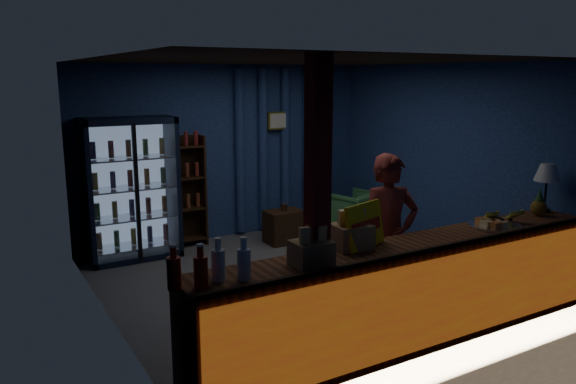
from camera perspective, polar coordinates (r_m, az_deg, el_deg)
name	(u,v)px	position (r m, az deg, el deg)	size (l,w,h in m)	color
ground	(302,278)	(6.95, 1.47, -8.76)	(4.60, 4.60, 0.00)	#515154
room_walls	(303,151)	(6.57, 1.54, 4.19)	(4.60, 4.60, 4.60)	navy
counter	(412,292)	(5.36, 12.50, -9.92)	(4.40, 0.57, 0.99)	brown
support_post	(317,220)	(4.49, 2.97, -2.84)	(0.16, 0.16, 2.60)	maroon
beverage_cooler	(129,190)	(7.82, -15.81, 0.24)	(1.20, 0.62, 1.90)	black
bottle_shelf	(186,191)	(8.23, -10.29, 0.05)	(0.50, 0.28, 1.60)	#331B10
curtain_folds	(285,149)	(8.93, -0.28, 4.44)	(1.74, 0.14, 2.50)	navy
framed_picture	(278,121)	(8.77, -1.00, 7.26)	(0.36, 0.04, 0.28)	gold
shopkeeper	(389,237)	(5.74, 10.23, -4.53)	(0.61, 0.40, 1.68)	maroon
green_chair	(356,211)	(9.03, 6.89, -1.92)	(0.67, 0.69, 0.63)	#50A056
side_table	(284,226)	(8.32, -0.41, -3.51)	(0.54, 0.39, 0.58)	#331B10
yellow_sign	(365,226)	(4.95, 7.83, -3.39)	(0.50, 0.24, 0.39)	yellow
soda_bottles	(210,267)	(4.10, -7.95, -7.55)	(0.61, 0.18, 0.33)	red
snack_box_left	(311,251)	(4.47, 2.38, -6.02)	(0.31, 0.26, 0.32)	#A2764E
snack_box_centre	(352,234)	(4.93, 6.47, -4.30)	(0.35, 0.30, 0.35)	#A2764E
pastry_tray	(495,224)	(5.96, 20.25, -3.11)	(0.51, 0.51, 0.08)	silver
banana_bunches	(500,215)	(6.13, 20.75, -2.23)	(0.48, 0.29, 0.16)	gold
table_lamp	(547,174)	(6.74, 24.84, 1.63)	(0.28, 0.28, 0.54)	black
pineapple	(539,205)	(6.58, 24.13, -1.22)	(0.17, 0.17, 0.29)	olive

